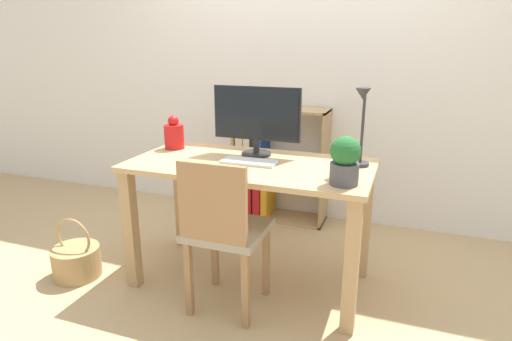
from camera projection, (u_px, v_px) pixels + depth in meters
name	position (u px, v px, depth m)	size (l,w,h in m)	color
ground_plane	(251.00, 279.00, 2.67)	(10.00, 10.00, 0.00)	tan
wall_back	(303.00, 58.00, 3.35)	(8.00, 0.05, 2.60)	silver
desk	(250.00, 186.00, 2.49)	(1.39, 0.70, 0.76)	tan
monitor	(256.00, 117.00, 2.55)	(0.54, 0.18, 0.42)	#232326
keyboard	(249.00, 162.00, 2.44)	(0.32, 0.14, 0.02)	silver
vase	(174.00, 135.00, 2.75)	(0.13, 0.13, 0.22)	red
desk_lamp	(362.00, 120.00, 2.26)	(0.10, 0.19, 0.44)	#2D2D33
potted_plant	(345.00, 160.00, 2.05)	(0.15, 0.15, 0.24)	#4C4C51
chair	(223.00, 229.00, 2.23)	(0.40, 0.40, 0.88)	#9E937F
bookshelf	(264.00, 168.00, 3.54)	(0.75, 0.28, 0.93)	tan
basket	(76.00, 260.00, 2.69)	(0.29, 0.29, 0.39)	tan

